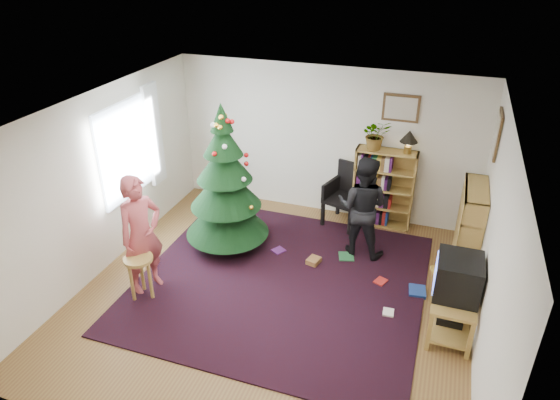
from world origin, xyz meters
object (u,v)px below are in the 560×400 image
(potted_plant, at_px, (376,135))
(christmas_tree, at_px, (225,191))
(person_standing, at_px, (141,235))
(bookshelf_back, at_px, (383,187))
(person_by_chair, at_px, (362,207))
(stool, at_px, (139,267))
(tv_stand, at_px, (452,309))
(bookshelf_right, at_px, (469,230))
(armchair, at_px, (346,192))
(crt_tv, at_px, (458,277))
(table_lamp, at_px, (409,138))
(picture_back, at_px, (401,108))
(picture_right, at_px, (497,134))

(potted_plant, bearing_deg, christmas_tree, -142.99)
(person_standing, bearing_deg, bookshelf_back, -19.77)
(bookshelf_back, bearing_deg, person_by_chair, -99.88)
(stool, bearing_deg, tv_stand, 9.76)
(bookshelf_right, xyz_separation_m, stool, (-3.95, -2.01, -0.18))
(bookshelf_back, relative_size, tv_stand, 1.45)
(person_standing, distance_m, person_by_chair, 3.09)
(bookshelf_back, bearing_deg, armchair, -168.63)
(crt_tv, xyz_separation_m, potted_plant, (-1.38, 2.28, 0.75))
(armchair, relative_size, person_standing, 0.62)
(crt_tv, xyz_separation_m, table_lamp, (-0.88, 2.28, 0.76))
(bookshelf_right, height_order, person_by_chair, person_by_chair)
(picture_back, distance_m, bookshelf_right, 2.05)
(picture_back, height_order, tv_stand, picture_back)
(bookshelf_right, bearing_deg, person_standing, 114.24)
(bookshelf_back, bearing_deg, potted_plant, 180.00)
(stool, distance_m, table_lamp, 4.29)
(tv_stand, relative_size, potted_plant, 1.88)
(stool, xyz_separation_m, person_by_chair, (2.48, 1.98, 0.29))
(person_standing, distance_m, potted_plant, 3.77)
(picture_right, distance_m, tv_stand, 2.36)
(crt_tv, height_order, stool, crt_tv)
(tv_stand, bearing_deg, picture_back, 113.93)
(person_standing, bearing_deg, crt_tv, -58.43)
(tv_stand, xyz_separation_m, crt_tv, (-0.00, 0.00, 0.46))
(armchair, height_order, stool, armchair)
(picture_back, xyz_separation_m, armchair, (-0.69, -0.25, -1.40))
(stool, xyz_separation_m, potted_plant, (2.45, 2.94, 1.06))
(bookshelf_right, distance_m, tv_stand, 1.40)
(picture_back, bearing_deg, stool, -132.00)
(picture_right, relative_size, person_standing, 0.36)
(tv_stand, height_order, person_by_chair, person_by_chair)
(picture_right, height_order, person_by_chair, picture_right)
(crt_tv, xyz_separation_m, armchair, (-1.76, 2.16, -0.24))
(tv_stand, bearing_deg, bookshelf_back, 117.53)
(bookshelf_back, xyz_separation_m, table_lamp, (0.30, -0.00, 0.88))
(christmas_tree, height_order, table_lamp, christmas_tree)
(picture_right, bearing_deg, picture_back, 151.31)
(picture_right, height_order, table_lamp, picture_right)
(potted_plant, xyz_separation_m, table_lamp, (0.50, -0.00, 0.01))
(table_lamp, bearing_deg, christmas_tree, -149.16)
(person_by_chair, bearing_deg, table_lamp, -111.16)
(tv_stand, height_order, stool, stool)
(person_by_chair, bearing_deg, crt_tv, 140.49)
(potted_plant, bearing_deg, bookshelf_back, 0.00)
(crt_tv, height_order, person_standing, person_standing)
(picture_right, bearing_deg, table_lamp, 152.67)
(tv_stand, distance_m, stool, 3.89)
(tv_stand, bearing_deg, table_lamp, 111.28)
(bookshelf_back, relative_size, bookshelf_right, 1.00)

